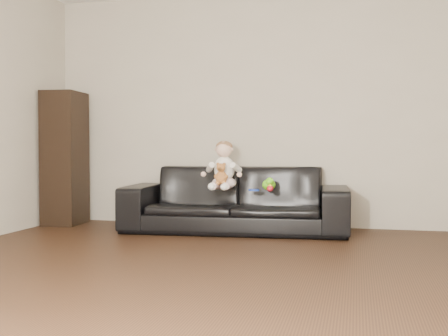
% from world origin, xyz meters
% --- Properties ---
extents(floor, '(5.50, 5.50, 0.00)m').
position_xyz_m(floor, '(0.00, 0.00, 0.00)').
color(floor, '#311D11').
rests_on(floor, ground).
extents(wall_back, '(5.00, 0.00, 5.00)m').
position_xyz_m(wall_back, '(0.00, 2.75, 1.30)').
color(wall_back, '#B5AB98').
rests_on(wall_back, ground).
extents(sofa, '(2.35, 1.04, 0.67)m').
position_xyz_m(sofa, '(-0.29, 2.25, 0.34)').
color(sofa, black).
rests_on(sofa, floor).
extents(cabinet, '(0.42, 0.55, 1.50)m').
position_xyz_m(cabinet, '(-2.29, 2.35, 0.75)').
color(cabinet, black).
rests_on(cabinet, floor).
extents(shelf_item, '(0.20, 0.26, 0.28)m').
position_xyz_m(shelf_item, '(-2.27, 2.35, 1.09)').
color(shelf_item, silver).
rests_on(shelf_item, cabinet).
extents(baby, '(0.35, 0.43, 0.50)m').
position_xyz_m(baby, '(-0.38, 2.13, 0.66)').
color(baby, silver).
rests_on(baby, sofa).
extents(teddy_bear, '(0.14, 0.14, 0.22)m').
position_xyz_m(teddy_bear, '(-0.37, 1.97, 0.61)').
color(teddy_bear, '#A7652F').
rests_on(teddy_bear, sofa).
extents(toy_green, '(0.15, 0.17, 0.11)m').
position_xyz_m(toy_green, '(0.08, 2.13, 0.50)').
color(toy_green, '#67DC19').
rests_on(toy_green, sofa).
extents(toy_rattle, '(0.08, 0.08, 0.06)m').
position_xyz_m(toy_rattle, '(0.12, 1.97, 0.47)').
color(toy_rattle, red).
rests_on(toy_rattle, sofa).
extents(toy_blue_disc, '(0.13, 0.13, 0.02)m').
position_xyz_m(toy_blue_disc, '(-0.06, 2.05, 0.45)').
color(toy_blue_disc, '#1838C5').
rests_on(toy_blue_disc, sofa).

